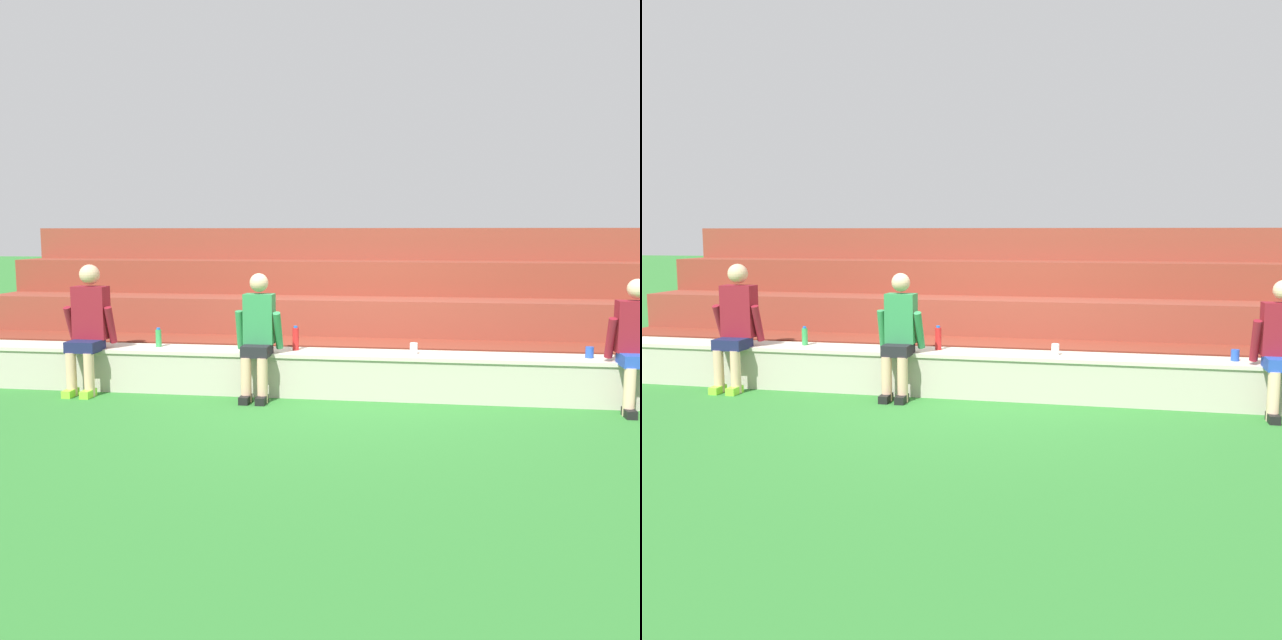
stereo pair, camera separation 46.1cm
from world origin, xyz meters
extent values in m
plane|color=#2D752D|center=(0.00, 0.00, 0.00)|extent=(80.00, 80.00, 0.00)
cube|color=#B7AF9E|center=(0.00, 0.24, 0.24)|extent=(8.51, 0.48, 0.47)
cube|color=beige|center=(0.00, 0.24, 0.46)|extent=(8.55, 0.52, 0.04)
cube|color=maroon|center=(0.00, 1.10, 0.23)|extent=(9.81, 0.72, 0.46)
cube|color=brown|center=(0.00, 1.81, 0.46)|extent=(9.81, 0.72, 0.91)
cube|color=brown|center=(0.00, 2.53, 0.68)|extent=(9.81, 0.72, 1.37)
cube|color=brown|center=(0.00, 3.24, 0.91)|extent=(9.81, 0.72, 1.83)
cylinder|color=#DBAD89|center=(-2.82, -0.21, 0.24)|extent=(0.11, 0.11, 0.47)
cylinder|color=#DBAD89|center=(-2.62, -0.21, 0.24)|extent=(0.11, 0.11, 0.47)
cube|color=#8CD833|center=(-2.82, -0.25, 0.04)|extent=(0.10, 0.22, 0.08)
cube|color=#8CD833|center=(-2.62, -0.25, 0.04)|extent=(0.10, 0.22, 0.08)
cube|color=#191E47|center=(-2.72, -0.08, 0.53)|extent=(0.34, 0.32, 0.12)
cube|color=maroon|center=(-2.72, 0.09, 0.88)|extent=(0.37, 0.20, 0.59)
sphere|color=#DBAD89|center=(-2.72, 0.09, 1.30)|extent=(0.22, 0.22, 0.22)
cylinder|color=maroon|center=(-2.96, 0.07, 0.75)|extent=(0.08, 0.23, 0.42)
cylinder|color=maroon|center=(-2.49, 0.07, 0.75)|extent=(0.08, 0.20, 0.43)
cylinder|color=#DBAD89|center=(-0.88, -0.22, 0.24)|extent=(0.11, 0.11, 0.47)
cylinder|color=#DBAD89|center=(-0.70, -0.22, 0.24)|extent=(0.11, 0.11, 0.47)
cube|color=black|center=(-0.88, -0.26, 0.04)|extent=(0.10, 0.22, 0.08)
cube|color=black|center=(-0.70, -0.26, 0.04)|extent=(0.10, 0.22, 0.08)
cube|color=black|center=(-0.79, -0.08, 0.53)|extent=(0.29, 0.33, 0.12)
cube|color=#2D7F47|center=(-0.79, 0.04, 0.85)|extent=(0.32, 0.20, 0.53)
sphere|color=#DBAD89|center=(-0.79, 0.04, 1.24)|extent=(0.20, 0.20, 0.20)
cylinder|color=#2D7F47|center=(-1.00, 0.02, 0.73)|extent=(0.08, 0.17, 0.43)
cylinder|color=#2D7F47|center=(-0.58, 0.02, 0.73)|extent=(0.08, 0.23, 0.42)
cylinder|color=beige|center=(2.92, -0.22, 0.24)|extent=(0.11, 0.11, 0.47)
cube|color=black|center=(2.92, -0.26, 0.04)|extent=(0.10, 0.22, 0.08)
cube|color=#2347B2|center=(3.02, -0.09, 0.53)|extent=(0.33, 0.33, 0.12)
cube|color=maroon|center=(3.02, 0.05, 0.84)|extent=(0.37, 0.20, 0.51)
sphere|color=beige|center=(3.02, 0.05, 1.22)|extent=(0.20, 0.20, 0.20)
cylinder|color=maroon|center=(2.79, 0.03, 0.73)|extent=(0.08, 0.20, 0.43)
cylinder|color=green|center=(-2.02, 0.28, 0.58)|extent=(0.07, 0.07, 0.20)
cylinder|color=blue|center=(-2.02, 0.28, 0.69)|extent=(0.04, 0.04, 0.02)
cylinder|color=red|center=(-0.44, 0.28, 0.60)|extent=(0.07, 0.07, 0.25)
cylinder|color=blue|center=(-0.44, 0.28, 0.74)|extent=(0.04, 0.04, 0.02)
cylinder|color=blue|center=(2.65, 0.26, 0.54)|extent=(0.08, 0.08, 0.12)
cylinder|color=white|center=(0.85, 0.22, 0.54)|extent=(0.08, 0.08, 0.12)
camera|label=1|loc=(0.94, -7.16, 1.77)|focal=39.16mm
camera|label=2|loc=(1.39, -7.08, 1.77)|focal=39.16mm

